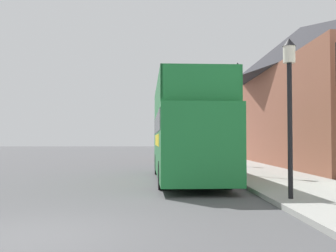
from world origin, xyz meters
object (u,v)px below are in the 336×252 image
Objects in this scene: lamp_post_third at (213,110)px; lamp_post_nearest at (290,86)px; tour_bus at (187,137)px; parked_car_ahead_of_bus at (189,155)px; lamp_post_second at (238,98)px.

lamp_post_nearest is at bearing -89.74° from lamp_post_third.
tour_bus is 8.52m from lamp_post_third.
parked_car_ahead_of_bus is 1.08× the size of lamp_post_nearest.
lamp_post_third is (2.27, 8.03, 1.72)m from tour_bus.
lamp_post_second reaches higher than tour_bus.
parked_car_ahead_of_bus is (0.74, 8.58, -1.12)m from tour_bus.
lamp_post_third is (1.53, -0.55, 2.84)m from parked_car_ahead_of_bus.
lamp_post_third reaches higher than parked_car_ahead_of_bus.
lamp_post_nearest is 0.86× the size of lamp_post_third.
lamp_post_nearest is (2.33, -6.09, 1.30)m from tour_bus.
lamp_post_second is (0.03, 7.06, 0.46)m from lamp_post_nearest.
lamp_post_second is at bearing 89.72° from lamp_post_nearest.
lamp_post_nearest is 0.85× the size of lamp_post_second.
parked_car_ahead_of_bus is 0.92× the size of lamp_post_second.
tour_bus is 6.65m from lamp_post_nearest.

